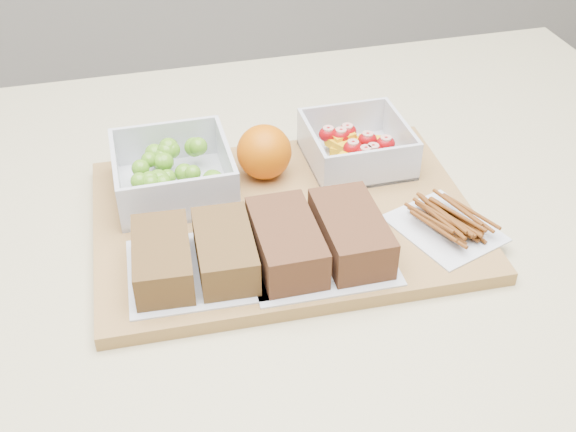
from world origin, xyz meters
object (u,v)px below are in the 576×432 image
fruit_container (356,148)px  sandwich_bag_left (194,255)px  sandwich_bag_center (319,238)px  pretzel_bag (446,220)px  cutting_board (284,219)px  grape_container (174,173)px  orange (264,152)px

fruit_container → sandwich_bag_left: size_ratio=0.84×
sandwich_bag_center → sandwich_bag_left: bearing=176.6°
fruit_container → sandwich_bag_center: size_ratio=0.78×
fruit_container → pretzel_bag: 0.16m
fruit_container → pretzel_bag: (0.05, -0.15, -0.01)m
sandwich_bag_center → cutting_board: bearing=101.9°
grape_container → pretzel_bag: size_ratio=0.98×
orange → pretzel_bag: (0.17, -0.15, -0.02)m
cutting_board → grape_container: bearing=148.1°
cutting_board → grape_container: (-0.11, 0.08, 0.03)m
sandwich_bag_center → fruit_container: bearing=59.3°
fruit_container → orange: orange is taller
grape_container → sandwich_bag_left: bearing=-89.5°
grape_container → pretzel_bag: 0.31m
sandwich_bag_left → orange: bearing=54.7°
pretzel_bag → grape_container: bearing=151.8°
cutting_board → pretzel_bag: 0.18m
cutting_board → grape_container: grape_container is taller
fruit_container → pretzel_bag: size_ratio=0.88×
pretzel_bag → fruit_container: bearing=108.4°
fruit_container → orange: bearing=-179.5°
orange → pretzel_bag: orange is taller
sandwich_bag_left → grape_container: bearing=90.5°
fruit_container → sandwich_bag_left: fruit_container is taller
cutting_board → grape_container: size_ratio=3.19×
sandwich_bag_center → pretzel_bag: bearing=2.8°
grape_container → orange: size_ratio=2.02×
pretzel_bag → orange: bearing=137.7°
orange → cutting_board: bearing=-87.1°
orange → pretzel_bag: size_ratio=0.48×
cutting_board → orange: bearing=95.0°
grape_container → sandwich_bag_center: (0.13, -0.15, -0.00)m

